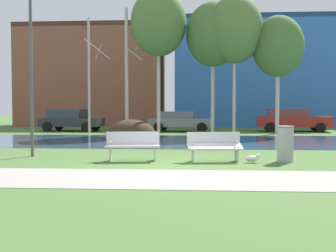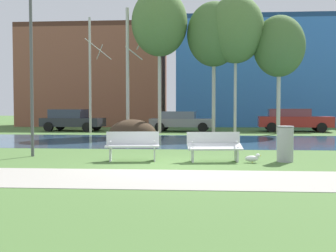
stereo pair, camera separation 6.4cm
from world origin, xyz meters
name	(u,v)px [view 2 (the right image)]	position (x,y,z in m)	size (l,w,h in m)	color
ground_plane	(184,139)	(0.00, 10.00, 0.00)	(120.00, 120.00, 0.00)	#476B33
paved_path_strip	(166,179)	(0.00, -2.05, 0.01)	(60.00, 2.56, 0.01)	#9E998E
river_band	(183,141)	(0.00, 8.46, 0.00)	(80.00, 7.99, 0.01)	#33516B
soil_mound	(132,134)	(-3.25, 13.51, 0.00)	(2.92, 2.51, 1.79)	#423021
bench_left	(133,145)	(-1.23, 1.00, 0.47)	(1.65, 0.74, 0.87)	silver
bench_right	(214,146)	(1.21, 1.00, 0.47)	(1.65, 0.74, 0.87)	silver
trash_bin	(285,143)	(3.30, 1.11, 0.55)	(0.50, 0.50, 1.06)	#999B9E
seagull	(252,158)	(2.31, 0.81, 0.13)	(0.47, 0.18, 0.27)	white
streetlamp	(31,30)	(-4.69, 1.89, 4.11)	(0.32, 0.32, 6.30)	#4C4C51
birch_far_left	(90,74)	(-6.01, 14.26, 3.72)	(1.49, 2.24, 7.27)	#BCB7A8
birch_left	(128,70)	(-3.56, 13.91, 3.95)	(1.50, 2.32, 7.72)	#BCB7A8
birch_center_left	(159,23)	(-1.68, 14.57, 6.90)	(3.50, 3.50, 9.02)	beige
birch_center	(214,35)	(1.73, 14.79, 6.18)	(3.37, 3.37, 8.22)	#BCB7A8
birch_center_right	(236,30)	(3.04, 14.37, 6.39)	(3.45, 3.45, 8.47)	beige
birch_right	(279,47)	(5.67, 14.38, 5.33)	(3.12, 3.12, 7.22)	beige
parked_van_nearest_dark	(72,120)	(-7.93, 16.41, 0.78)	(4.27, 2.40, 1.49)	#282B30
parked_sedan_second_grey	(181,121)	(-0.38, 16.50, 0.73)	(4.45, 2.26, 1.35)	slate
parked_hatch_third_red	(293,120)	(7.14, 16.84, 0.81)	(4.90, 2.32, 1.53)	maroon
building_brick_low	(95,77)	(-8.50, 25.34, 4.38)	(12.43, 6.26, 8.76)	brown
building_blue_store	(254,73)	(5.72, 25.80, 4.66)	(13.58, 6.28, 9.32)	#3870C6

